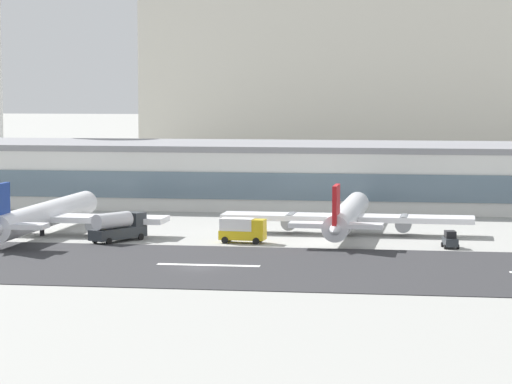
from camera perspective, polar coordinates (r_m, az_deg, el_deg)
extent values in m
plane|color=#9E9E99|center=(136.65, -2.82, -3.63)|extent=(1400.00, 1400.00, 0.00)
cube|color=#2D2D30|center=(138.69, -2.65, -3.49)|extent=(800.00, 32.36, 0.08)
cube|color=white|center=(138.50, -2.27, -3.48)|extent=(12.00, 1.20, 0.01)
cube|color=silver|center=(208.06, -0.15, 0.73)|extent=(153.49, 26.77, 9.72)
cube|color=slate|center=(194.79, -0.78, 0.28)|extent=(148.88, 0.30, 4.38)
cube|color=gray|center=(207.72, -0.16, 2.20)|extent=(155.02, 27.04, 1.00)
cube|color=beige|center=(333.52, 4.35, 5.61)|extent=(111.11, 28.93, 47.58)
cylinder|color=white|center=(169.65, -9.90, -1.06)|extent=(4.28, 35.51, 3.54)
sphere|color=white|center=(186.33, -8.05, -0.49)|extent=(3.37, 3.37, 3.37)
cube|color=white|center=(169.03, -9.98, -1.21)|extent=(34.55, 6.03, 0.78)
cylinder|color=gray|center=(166.62, -7.47, -1.48)|extent=(2.41, 5.01, 2.30)
cube|color=white|center=(154.48, -11.96, -1.56)|extent=(11.77, 3.17, 0.62)
cube|color=navy|center=(154.22, -11.98, -0.65)|extent=(0.67, 4.80, 5.67)
cylinder|color=black|center=(168.26, -10.10, -1.89)|extent=(0.64, 0.64, 0.97)
cylinder|color=white|center=(168.27, 4.35, -1.08)|extent=(3.89, 34.22, 3.42)
sphere|color=white|center=(185.20, 4.84, -0.52)|extent=(3.25, 3.25, 3.25)
cone|color=white|center=(151.37, 3.76, -1.77)|extent=(3.16, 6.19, 3.08)
cube|color=white|center=(167.63, 4.33, -1.22)|extent=(35.08, 5.61, 0.75)
cylinder|color=gray|center=(167.16, 7.02, -1.47)|extent=(2.29, 4.81, 2.22)
cylinder|color=gray|center=(168.60, 1.66, -1.38)|extent=(2.29, 4.81, 2.22)
cube|color=white|center=(152.68, 3.81, -1.58)|extent=(11.94, 2.98, 0.60)
cube|color=red|center=(152.42, 3.82, -0.69)|extent=(0.61, 4.62, 5.47)
cylinder|color=black|center=(166.83, 4.29, -1.89)|extent=(0.62, 0.62, 0.94)
cube|color=#2D3338|center=(155.22, 9.18, -2.34)|extent=(2.12, 3.42, 1.00)
cube|color=black|center=(155.10, 9.18, -1.99)|extent=(1.59, 2.11, 0.90)
cylinder|color=black|center=(156.52, 9.39, -2.47)|extent=(0.38, 0.64, 0.60)
cylinder|color=black|center=(156.24, 8.82, -2.47)|extent=(0.38, 0.64, 0.60)
cylinder|color=black|center=(154.33, 9.54, -2.58)|extent=(0.38, 0.64, 0.60)
cylinder|color=black|center=(154.05, 8.96, -2.58)|extent=(0.38, 0.64, 0.60)
cube|color=gold|center=(158.17, -0.64, -2.05)|extent=(6.17, 2.85, 1.20)
cube|color=silver|center=(158.17, -0.89, -1.54)|extent=(4.48, 2.63, 1.60)
cube|color=gold|center=(157.51, 0.12, -1.58)|extent=(1.84, 2.33, 1.50)
cylinder|color=black|center=(156.60, 0.00, -2.34)|extent=(0.92, 0.35, 0.90)
cylinder|color=black|center=(158.92, 0.20, -2.23)|extent=(0.92, 0.35, 0.90)
cylinder|color=black|center=(157.61, -1.48, -2.29)|extent=(0.92, 0.35, 0.90)
cylinder|color=black|center=(159.91, -1.27, -2.19)|extent=(0.92, 0.35, 0.90)
cube|color=#2D3338|center=(160.45, -6.55, -1.94)|extent=(6.47, 8.67, 1.40)
cylinder|color=silver|center=(159.54, -6.82, -1.35)|extent=(4.68, 6.06, 2.10)
cube|color=#2D3338|center=(162.55, -5.75, -1.28)|extent=(3.09, 2.96, 1.80)
cylinder|color=black|center=(161.74, -5.48, -2.13)|extent=(0.69, 0.92, 0.90)
cylinder|color=black|center=(163.54, -6.13, -2.05)|extent=(0.69, 0.92, 0.90)
cylinder|color=black|center=(157.55, -6.98, -2.33)|extent=(0.69, 0.92, 0.90)
cylinder|color=black|center=(159.40, -7.64, -2.25)|extent=(0.69, 0.92, 0.90)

